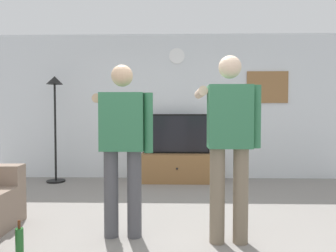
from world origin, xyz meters
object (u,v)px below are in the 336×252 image
(wall_clock, at_px, (177,56))
(person_standing_nearer_lamp, at_px, (123,140))
(beverage_bottle, at_px, (19,242))
(tv_stand, at_px, (177,168))
(framed_picture, at_px, (267,87))
(floor_lamp, at_px, (55,107))
(person_standing_nearer_couch, at_px, (229,138))
(television, at_px, (177,134))

(wall_clock, xyz_separation_m, person_standing_nearer_lamp, (-0.55, -2.76, -1.34))
(beverage_bottle, bearing_deg, tv_stand, 65.24)
(framed_picture, relative_size, person_standing_nearer_lamp, 0.45)
(framed_picture, bearing_deg, floor_lamp, -174.29)
(floor_lamp, bearing_deg, framed_picture, 5.71)
(framed_picture, relative_size, floor_lamp, 0.40)
(tv_stand, xyz_separation_m, wall_clock, (0.00, 0.29, 2.04))
(beverage_bottle, bearing_deg, wall_clock, 67.24)
(wall_clock, height_order, floor_lamp, wall_clock)
(person_standing_nearer_couch, bearing_deg, person_standing_nearer_lamp, 173.19)
(television, xyz_separation_m, floor_lamp, (-2.16, -0.14, 0.49))
(tv_stand, distance_m, person_standing_nearer_couch, 2.73)
(tv_stand, height_order, beverage_bottle, tv_stand)
(framed_picture, bearing_deg, person_standing_nearer_couch, -112.79)
(person_standing_nearer_lamp, bearing_deg, television, 77.76)
(floor_lamp, height_order, person_standing_nearer_lamp, floor_lamp)
(floor_lamp, bearing_deg, television, 3.59)
(beverage_bottle, bearing_deg, framed_picture, 46.72)
(framed_picture, height_order, person_standing_nearer_couch, framed_picture)
(tv_stand, relative_size, wall_clock, 4.39)
(framed_picture, relative_size, beverage_bottle, 2.44)
(person_standing_nearer_couch, height_order, beverage_bottle, person_standing_nearer_couch)
(floor_lamp, relative_size, person_standing_nearer_couch, 1.08)
(tv_stand, height_order, wall_clock, wall_clock)
(person_standing_nearer_lamp, height_order, person_standing_nearer_couch, person_standing_nearer_couch)
(framed_picture, height_order, floor_lamp, framed_picture)
(television, distance_m, wall_clock, 1.46)
(floor_lamp, xyz_separation_m, person_standing_nearer_couch, (2.63, -2.50, -0.35))
(framed_picture, height_order, person_standing_nearer_lamp, framed_picture)
(floor_lamp, bearing_deg, person_standing_nearer_couch, -43.58)
(floor_lamp, relative_size, beverage_bottle, 6.03)
(wall_clock, xyz_separation_m, beverage_bottle, (-1.35, -3.21, -2.16))
(framed_picture, distance_m, floor_lamp, 3.87)
(wall_clock, relative_size, beverage_bottle, 0.93)
(television, distance_m, floor_lamp, 2.21)
(beverage_bottle, bearing_deg, television, 65.58)
(framed_picture, distance_m, beverage_bottle, 4.69)
(tv_stand, relative_size, person_standing_nearer_lamp, 0.75)
(television, height_order, beverage_bottle, television)
(tv_stand, height_order, person_standing_nearer_couch, person_standing_nearer_couch)
(wall_clock, distance_m, floor_lamp, 2.39)
(television, bearing_deg, person_standing_nearer_lamp, -102.24)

